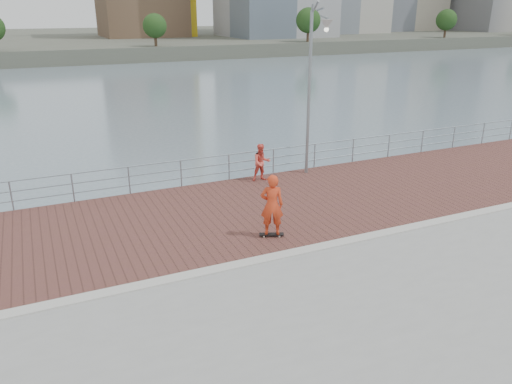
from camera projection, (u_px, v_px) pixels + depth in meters
name	position (u px, v px, depth m)	size (l,w,h in m)	color
water	(283.00, 314.00, 15.19)	(400.00, 400.00, 0.00)	slate
brick_lane	(237.00, 212.00, 17.57)	(40.00, 6.80, 0.02)	brown
curb	(284.00, 255.00, 14.49)	(40.00, 0.40, 0.06)	#B7B5AD
far_shore	(49.00, 41.00, 119.42)	(320.00, 95.00, 2.50)	#4C5142
guardrail	(205.00, 167.00, 20.24)	(39.06, 0.06, 1.13)	#8C9EA8
street_lamp	(316.00, 62.00, 19.69)	(0.49, 1.42, 6.71)	gray
skateboard	(272.00, 234.00, 15.65)	(0.78, 0.47, 0.09)	black
skateboarder	(272.00, 205.00, 15.31)	(0.71, 0.47, 1.95)	red
bystander	(262.00, 162.00, 20.49)	(0.76, 0.59, 1.55)	#F15547
shoreline_trees	(203.00, 22.00, 87.92)	(169.61, 5.22, 6.95)	#473323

